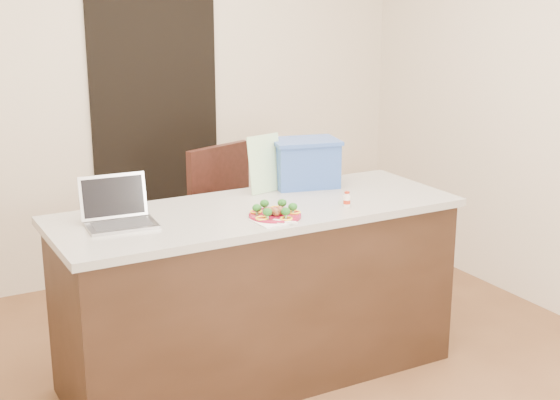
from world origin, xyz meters
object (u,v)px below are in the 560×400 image
napkin (273,221)px  chair (228,225)px  plate (275,215)px  laptop (117,211)px  blue_box (305,163)px  island (258,292)px  yogurt_bottle (347,200)px

napkin → chair: (0.21, 0.97, -0.31)m
plate → laptop: laptop is taller
blue_box → island: bearing=-135.5°
napkin → yogurt_bottle: size_ratio=2.18×
island → chair: size_ratio=1.92×
plate → blue_box: (0.43, 0.46, 0.12)m
plate → napkin: 0.07m
island → blue_box: 0.77m
laptop → chair: 1.14m
napkin → laptop: size_ratio=0.51×
plate → chair: chair is taller
napkin → laptop: laptop is taller
plate → napkin: (-0.04, -0.06, -0.01)m
laptop → napkin: bearing=-21.7°
yogurt_bottle → blue_box: bearing=86.7°
island → chair: bearing=77.2°
plate → island: bearing=88.2°
island → yogurt_bottle: size_ratio=26.59×
napkin → chair: size_ratio=0.16×
plate → laptop: size_ratio=0.77×
chair → island: bearing=-122.2°
island → chair: (0.16, 0.72, 0.15)m
napkin → chair: bearing=77.6°
napkin → blue_box: bearing=47.2°
island → laptop: (-0.70, 0.07, 0.52)m
laptop → plate: bearing=-16.1°
yogurt_bottle → napkin: bearing=-173.3°
plate → laptop: (-0.69, 0.26, 0.05)m
chair → blue_box: bearing=-79.0°
plate → blue_box: blue_box is taller
chair → napkin: bearing=-121.8°
blue_box → yogurt_bottle: bearing=-80.3°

